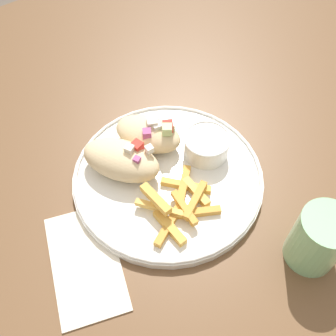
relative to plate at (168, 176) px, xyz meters
name	(u,v)px	position (x,y,z in m)	size (l,w,h in m)	color
ground_plane	(180,305)	(0.02, 0.03, -0.72)	(10.00, 10.00, 0.00)	brown
table	(189,199)	(0.02, 0.03, -0.07)	(1.36, 1.36, 0.71)	brown
napkin	(86,262)	(0.05, -0.18, -0.01)	(0.20, 0.15, 0.00)	silver
plate	(168,176)	(0.00, 0.00, 0.00)	(0.32, 0.32, 0.02)	white
pita_sandwich_near	(121,160)	(-0.05, -0.05, 0.03)	(0.15, 0.13, 0.06)	beige
pita_sandwich_far	(149,134)	(-0.07, 0.01, 0.03)	(0.14, 0.12, 0.06)	beige
fries_pile	(180,204)	(0.06, -0.02, 0.01)	(0.11, 0.13, 0.04)	gold
sauce_ramekin	(207,144)	(0.00, 0.08, 0.03)	(0.08, 0.08, 0.04)	white
water_glass	(317,241)	(0.23, 0.09, 0.04)	(0.07, 0.07, 0.10)	#8CCC93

